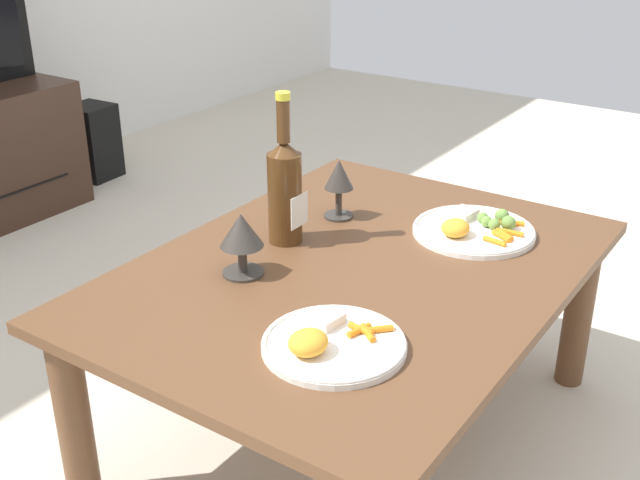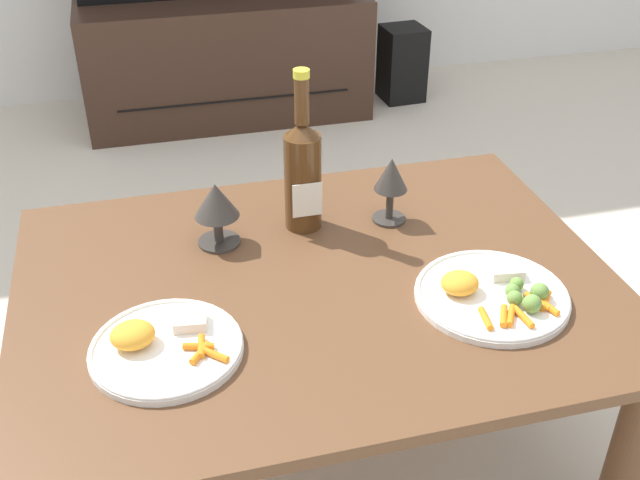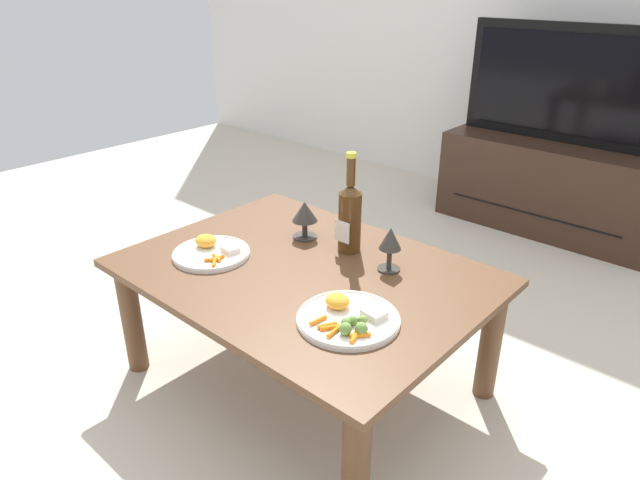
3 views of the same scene
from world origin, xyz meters
The scene contains 8 objects.
ground_plane centered at (0.00, 0.00, 0.00)m, with size 6.40×6.40×0.00m, color beige.
dining_table centered at (0.00, 0.00, 0.37)m, with size 1.13×0.83×0.44m.
floor_speaker centered at (0.85, 1.84, 0.16)m, with size 0.17×0.17×0.32m, color black.
wine_bottle centered at (0.02, 0.20, 0.57)m, with size 0.08×0.08×0.34m.
goblet_left centered at (-0.16, 0.18, 0.53)m, with size 0.09×0.09×0.14m.
goblet_right centered at (0.20, 0.18, 0.54)m, with size 0.07×0.07×0.15m.
dinner_plate_left centered at (-0.30, -0.13, 0.45)m, with size 0.26×0.26×0.05m.
dinner_plate_right centered at (0.29, -0.14, 0.45)m, with size 0.28×0.28×0.05m.
Camera 1 is at (-1.28, -0.78, 1.19)m, focal length 44.39 mm.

